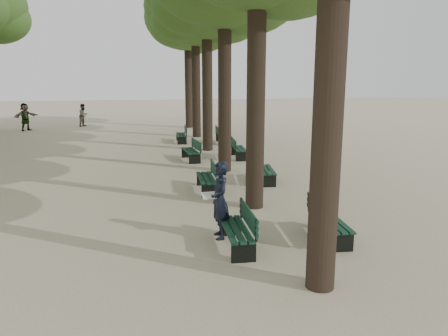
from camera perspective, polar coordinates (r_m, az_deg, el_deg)
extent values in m
plane|color=#C0B091|center=(9.82, -0.44, -10.65)|extent=(120.00, 120.00, 0.00)
cylinder|color=#33261C|center=(7.55, 13.66, 11.41)|extent=(0.52, 0.52, 7.50)
cylinder|color=#33261C|center=(12.30, 4.22, 11.85)|extent=(0.52, 0.52, 7.50)
cylinder|color=#33261C|center=(17.20, 0.09, 11.94)|extent=(0.52, 0.52, 7.50)
cylinder|color=#33261C|center=(22.14, -2.21, 11.97)|extent=(0.52, 0.52, 7.50)
cylinder|color=#33261C|center=(27.10, -3.67, 11.97)|extent=(0.52, 0.52, 7.50)
ellipsoid|color=#2C531C|center=(27.38, -3.79, 20.27)|extent=(6.00, 6.00, 4.50)
cylinder|color=#33261C|center=(32.07, -4.68, 11.98)|extent=(0.52, 0.52, 7.50)
ellipsoid|color=#2C531C|center=(32.31, -4.81, 19.00)|extent=(6.00, 6.00, 4.50)
cube|color=black|center=(9.84, 1.55, -9.19)|extent=(0.55, 1.81, 0.45)
cube|color=black|center=(9.76, 1.55, -7.96)|extent=(0.57, 1.81, 0.04)
cube|color=black|center=(9.73, 3.19, -6.37)|extent=(0.07, 1.80, 0.40)
cube|color=black|center=(14.51, -2.34, -2.16)|extent=(0.55, 1.81, 0.45)
cube|color=black|center=(14.46, -2.35, -1.30)|extent=(0.57, 1.81, 0.04)
cube|color=black|center=(14.43, -1.25, -0.22)|extent=(0.07, 1.80, 0.40)
cube|color=black|center=(19.71, -4.41, 1.62)|extent=(0.74, 1.85, 0.45)
cube|color=black|center=(19.67, -4.42, 2.26)|extent=(0.76, 1.85, 0.04)
cube|color=black|center=(19.69, -3.64, 3.08)|extent=(0.26, 1.79, 0.40)
cube|color=black|center=(25.12, -5.64, 3.86)|extent=(0.57, 1.81, 0.45)
cube|color=black|center=(25.09, -5.65, 4.37)|extent=(0.59, 1.81, 0.04)
cube|color=black|center=(25.07, -5.02, 5.00)|extent=(0.09, 1.80, 0.40)
cube|color=black|center=(10.66, 13.69, -7.84)|extent=(0.61, 1.83, 0.45)
cube|color=black|center=(10.59, 13.75, -6.69)|extent=(0.63, 1.83, 0.04)
cube|color=black|center=(10.41, 12.37, -5.38)|extent=(0.14, 1.80, 0.40)
cube|color=black|center=(15.82, 5.50, -1.01)|extent=(0.74, 1.85, 0.45)
cube|color=black|center=(15.77, 5.52, -0.21)|extent=(0.76, 1.85, 0.04)
cube|color=black|center=(15.68, 4.53, 0.74)|extent=(0.26, 1.79, 0.40)
cube|color=black|center=(20.26, 2.02, 1.94)|extent=(0.64, 1.83, 0.45)
cube|color=black|center=(20.22, 2.03, 2.56)|extent=(0.66, 1.83, 0.04)
cube|color=black|center=(20.14, 1.24, 3.31)|extent=(0.16, 1.80, 0.40)
cube|color=black|center=(24.73, -0.19, 3.79)|extent=(0.58, 1.82, 0.45)
cube|color=black|center=(24.70, -0.19, 4.31)|extent=(0.60, 1.82, 0.04)
cube|color=black|center=(24.63, -0.84, 4.92)|extent=(0.10, 1.80, 0.40)
imported|color=black|center=(10.23, -0.55, -4.24)|extent=(0.43, 0.76, 1.84)
cube|color=white|center=(10.16, -1.95, -3.60)|extent=(0.37, 0.29, 0.12)
imported|color=#262628|center=(34.44, -17.88, 6.59)|extent=(0.71, 0.87, 1.67)
imported|color=#262628|center=(33.19, -24.53, 6.09)|extent=(1.49, 1.53, 1.89)
imported|color=#262628|center=(38.57, 0.13, 7.70)|extent=(1.09, 0.88, 1.68)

